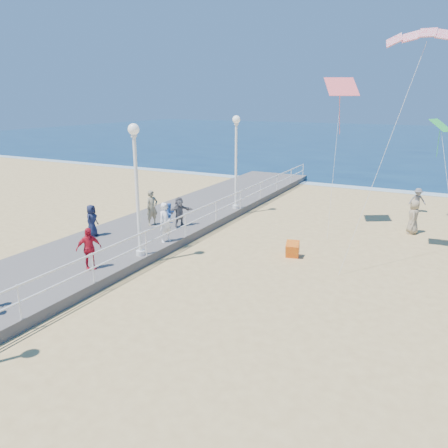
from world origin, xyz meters
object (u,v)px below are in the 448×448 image
at_px(spectator_3, 89,249).
at_px(beach_walker_c, 413,217).
at_px(spectator_6, 152,208).
at_px(spectator_5, 179,212).
at_px(toddler_held, 170,213).
at_px(lamp_post_mid, 136,177).
at_px(spectator_4, 92,220).
at_px(box_kite, 292,250).
at_px(beach_walker_a, 417,200).
at_px(lamp_post_far, 236,153).
at_px(woman_holding_toddler, 166,223).

xyz_separation_m(spectator_3, beach_walker_c, (10.35, 11.88, -0.34)).
distance_m(spectator_6, beach_walker_c, 13.23).
bearing_deg(spectator_5, toddler_held, -129.65).
bearing_deg(lamp_post_mid, spectator_4, 163.66).
relative_size(spectator_5, box_kite, 2.50).
relative_size(spectator_6, beach_walker_a, 1.22).
bearing_deg(box_kite, spectator_5, 161.52).
distance_m(lamp_post_far, spectator_5, 5.38).
bearing_deg(lamp_post_far, spectator_4, -114.43).
height_order(toddler_held, spectator_5, toddler_held).
bearing_deg(box_kite, beach_walker_c, 42.25).
bearing_deg(spectator_3, beach_walker_c, -9.97).
xyz_separation_m(lamp_post_far, beach_walker_c, (9.60, 0.79, -2.79)).
bearing_deg(box_kite, lamp_post_mid, -157.82).
bearing_deg(box_kite, spectator_4, -176.16).
bearing_deg(spectator_5, lamp_post_mid, -141.76).
xyz_separation_m(spectator_5, beach_walker_a, (10.32, 10.22, -0.41)).
distance_m(spectator_3, box_kite, 8.43).
bearing_deg(woman_holding_toddler, spectator_3, -170.47).
height_order(spectator_5, box_kite, spectator_5).
bearing_deg(spectator_6, lamp_post_far, -2.40).
height_order(lamp_post_far, spectator_4, lamp_post_far).
relative_size(spectator_3, box_kite, 2.71).
distance_m(woman_holding_toddler, beach_walker_c, 12.45).
height_order(toddler_held, box_kite, toddler_held).
height_order(lamp_post_mid, woman_holding_toddler, lamp_post_mid).
relative_size(spectator_6, box_kite, 3.01).
xyz_separation_m(toddler_held, beach_walker_a, (9.34, 12.46, -0.97)).
height_order(spectator_3, beach_walker_a, spectator_3).
bearing_deg(spectator_6, toddler_held, -106.55).
bearing_deg(spectator_5, beach_walker_a, -18.54).
xyz_separation_m(lamp_post_far, toddler_held, (0.10, -6.92, -1.95)).
relative_size(lamp_post_far, box_kite, 8.87).
distance_m(lamp_post_mid, spectator_4, 4.52).
height_order(spectator_6, box_kite, spectator_6).
distance_m(beach_walker_a, beach_walker_c, 4.76).
bearing_deg(spectator_3, box_kite, -15.24).
bearing_deg(lamp_post_far, spectator_6, -113.37).
bearing_deg(spectator_3, spectator_5, 32.27).
bearing_deg(beach_walker_c, lamp_post_mid, -50.61).
distance_m(woman_holding_toddler, toddler_held, 0.46).
distance_m(spectator_4, beach_walker_c, 15.83).
bearing_deg(spectator_4, spectator_5, -51.02).
bearing_deg(beach_walker_a, lamp_post_far, -166.18).
height_order(spectator_3, spectator_6, spectator_6).
xyz_separation_m(lamp_post_mid, box_kite, (5.31, 3.69, -3.36)).
distance_m(spectator_5, beach_walker_a, 14.53).
bearing_deg(spectator_6, lamp_post_mid, -129.17).
bearing_deg(lamp_post_mid, spectator_5, 101.49).
bearing_deg(spectator_4, beach_walker_a, -55.24).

